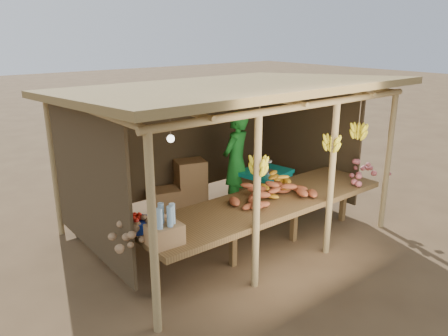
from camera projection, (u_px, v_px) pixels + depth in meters
ground at (224, 230)px, 7.05m from camera, size 60.00×60.00×0.00m
stall_structure at (227, 112)px, 6.48m from camera, size 4.70×3.50×2.43m
counter at (266, 205)px, 6.12m from camera, size 3.90×1.05×0.80m
potato_heap at (145, 223)px, 4.98m from camera, size 0.98×0.80×0.36m
sweet_potato_heap at (270, 187)px, 6.12m from camera, size 1.24×0.91×0.36m
onion_heap at (361, 167)px, 7.02m from camera, size 1.05×0.86×0.36m
banana_pile at (275, 181)px, 6.40m from camera, size 0.75×0.57×0.35m
tomato_basin at (137, 224)px, 5.20m from camera, size 0.36×0.36×0.19m
bottle_box at (164, 229)px, 4.82m from camera, size 0.38×0.31×0.47m
vendor at (236, 162)px, 7.59m from camera, size 0.76×0.63×1.78m
tarp_crate at (264, 189)px, 7.70m from camera, size 0.93×0.84×0.98m
carton_stack at (182, 189)px, 7.83m from camera, size 1.19×0.55×0.84m
burlap_sacks at (98, 218)px, 6.89m from camera, size 0.83×0.43×0.59m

